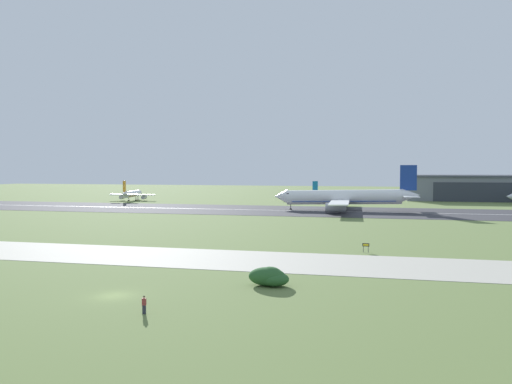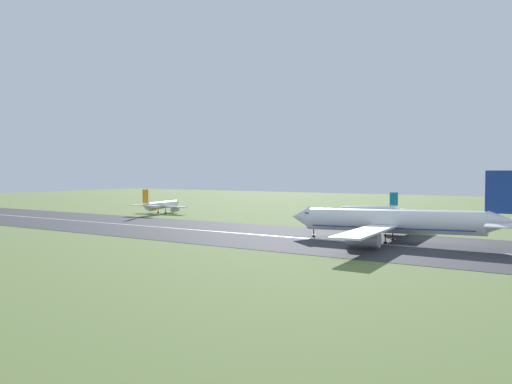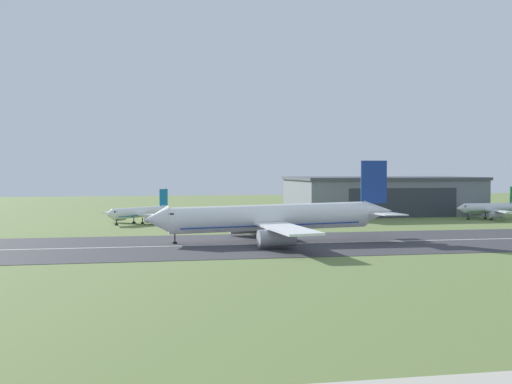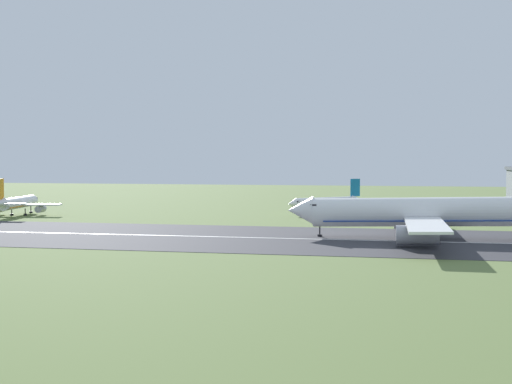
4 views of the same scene
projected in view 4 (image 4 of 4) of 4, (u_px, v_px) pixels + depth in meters
ground_plane at (226, 312)px, 65.65m from camera, size 604.01×604.01×0.00m
runway_strip at (310, 239)px, 124.29m from camera, size 364.01×41.87×0.06m
runway_centreline at (310, 239)px, 124.29m from camera, size 327.61×0.70×0.01m
airplane_landing at (428, 213)px, 124.53m from camera, size 50.45×55.24×15.97m
airplane_parked_centre at (18, 203)px, 175.09m from camera, size 20.98×24.66×9.40m
airplane_parked_east at (326, 203)px, 179.99m from camera, size 21.31×21.65×8.78m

